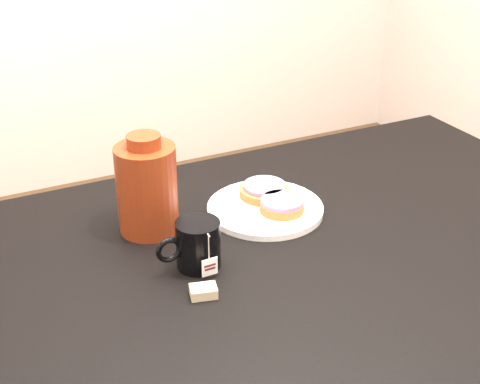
{
  "coord_description": "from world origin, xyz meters",
  "views": [
    {
      "loc": [
        -0.56,
        -0.91,
        1.42
      ],
      "look_at": [
        -0.04,
        0.16,
        0.81
      ],
      "focal_mm": 50.0,
      "sensor_mm": 36.0,
      "label": 1
    }
  ],
  "objects_px": {
    "bagel_front": "(282,205)",
    "bagel_package": "(147,187)",
    "table": "(295,287)",
    "bagel_back": "(264,190)",
    "mug": "(197,244)",
    "plate": "(265,208)",
    "teabag_pouch": "(203,291)"
  },
  "relations": [
    {
      "from": "teabag_pouch",
      "to": "bagel_package",
      "type": "height_order",
      "value": "bagel_package"
    },
    {
      "from": "plate",
      "to": "bagel_package",
      "type": "distance_m",
      "value": 0.26
    },
    {
      "from": "plate",
      "to": "bagel_front",
      "type": "bearing_deg",
      "value": -57.1
    },
    {
      "from": "bagel_front",
      "to": "teabag_pouch",
      "type": "xyz_separation_m",
      "value": [
        -0.25,
        -0.18,
        -0.02
      ]
    },
    {
      "from": "table",
      "to": "bagel_package",
      "type": "bearing_deg",
      "value": 138.1
    },
    {
      "from": "plate",
      "to": "teabag_pouch",
      "type": "distance_m",
      "value": 0.31
    },
    {
      "from": "teabag_pouch",
      "to": "bagel_back",
      "type": "bearing_deg",
      "value": 45.37
    },
    {
      "from": "table",
      "to": "bagel_package",
      "type": "distance_m",
      "value": 0.34
    },
    {
      "from": "table",
      "to": "bagel_front",
      "type": "xyz_separation_m",
      "value": [
        0.04,
        0.13,
        0.11
      ]
    },
    {
      "from": "bagel_package",
      "to": "teabag_pouch",
      "type": "bearing_deg",
      "value": -88.35
    },
    {
      "from": "plate",
      "to": "bagel_front",
      "type": "distance_m",
      "value": 0.04
    },
    {
      "from": "mug",
      "to": "bagel_package",
      "type": "distance_m",
      "value": 0.17
    },
    {
      "from": "table",
      "to": "bagel_back",
      "type": "xyz_separation_m",
      "value": [
        0.04,
        0.2,
        0.11
      ]
    },
    {
      "from": "bagel_back",
      "to": "mug",
      "type": "relative_size",
      "value": 0.97
    },
    {
      "from": "bagel_back",
      "to": "teabag_pouch",
      "type": "bearing_deg",
      "value": -134.63
    },
    {
      "from": "bagel_back",
      "to": "bagel_front",
      "type": "relative_size",
      "value": 0.92
    },
    {
      "from": "bagel_back",
      "to": "bagel_package",
      "type": "xyz_separation_m",
      "value": [
        -0.26,
        -0.0,
        0.07
      ]
    },
    {
      "from": "bagel_package",
      "to": "plate",
      "type": "bearing_deg",
      "value": -9.25
    },
    {
      "from": "bagel_package",
      "to": "table",
      "type": "bearing_deg",
      "value": -41.9
    },
    {
      "from": "bagel_package",
      "to": "mug",
      "type": "bearing_deg",
      "value": -78.06
    },
    {
      "from": "bagel_package",
      "to": "bagel_front",
      "type": "bearing_deg",
      "value": -15.36
    },
    {
      "from": "bagel_back",
      "to": "teabag_pouch",
      "type": "height_order",
      "value": "bagel_back"
    },
    {
      "from": "plate",
      "to": "bagel_back",
      "type": "bearing_deg",
      "value": 64.23
    },
    {
      "from": "bagel_back",
      "to": "bagel_package",
      "type": "bearing_deg",
      "value": -179.32
    },
    {
      "from": "bagel_front",
      "to": "bagel_back",
      "type": "bearing_deg",
      "value": 90.59
    },
    {
      "from": "table",
      "to": "bagel_front",
      "type": "height_order",
      "value": "bagel_front"
    },
    {
      "from": "table",
      "to": "plate",
      "type": "bearing_deg",
      "value": 83.41
    },
    {
      "from": "bagel_back",
      "to": "mug",
      "type": "xyz_separation_m",
      "value": [
        -0.22,
        -0.17,
        0.02
      ]
    },
    {
      "from": "bagel_front",
      "to": "teabag_pouch",
      "type": "bearing_deg",
      "value": -144.43
    },
    {
      "from": "mug",
      "to": "teabag_pouch",
      "type": "relative_size",
      "value": 2.71
    },
    {
      "from": "bagel_front",
      "to": "bagel_package",
      "type": "xyz_separation_m",
      "value": [
        -0.26,
        0.07,
        0.07
      ]
    },
    {
      "from": "table",
      "to": "plate",
      "type": "distance_m",
      "value": 0.18
    }
  ]
}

